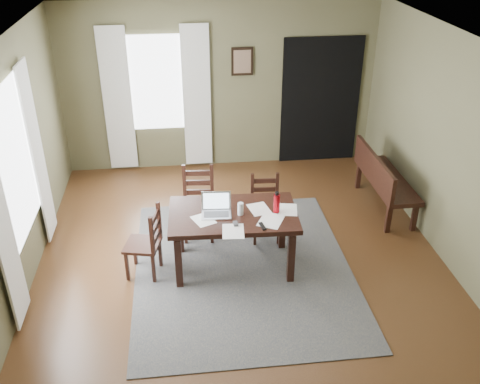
{
  "coord_description": "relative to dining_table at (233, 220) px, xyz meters",
  "views": [
    {
      "loc": [
        -0.66,
        -5.25,
        3.96
      ],
      "look_at": [
        0.0,
        0.3,
        0.9
      ],
      "focal_mm": 40.0,
      "sensor_mm": 36.0,
      "label": 1
    }
  ],
  "objects": [
    {
      "name": "tv_remote",
      "position": [
        0.29,
        -0.34,
        0.1
      ],
      "size": [
        0.07,
        0.16,
        0.02
      ],
      "primitive_type": "cube",
      "rotation": [
        0.0,
        0.0,
        0.17
      ],
      "color": "black",
      "rests_on": "dining_table"
    },
    {
      "name": "paper_b",
      "position": [
        0.41,
        -0.22,
        0.09
      ],
      "size": [
        0.37,
        0.4,
        0.0
      ],
      "primitive_type": "cube",
      "rotation": [
        0.0,
        0.0,
        -0.47
      ],
      "color": "white",
      "rests_on": "dining_table"
    },
    {
      "name": "room_shell",
      "position": [
        0.11,
        -0.07,
        1.14
      ],
      "size": [
        5.02,
        6.02,
        2.71
      ],
      "color": "brown",
      "rests_on": "ground"
    },
    {
      "name": "drinking_glass",
      "position": [
        0.08,
        -0.05,
        0.17
      ],
      "size": [
        0.08,
        0.08,
        0.15
      ],
      "primitive_type": "cylinder",
      "rotation": [
        0.0,
        0.0,
        0.25
      ],
      "color": "silver",
      "rests_on": "dining_table"
    },
    {
      "name": "ground",
      "position": [
        0.11,
        -0.07,
        -0.67
      ],
      "size": [
        5.0,
        6.0,
        0.01
      ],
      "color": "#492C16"
    },
    {
      "name": "paper_d",
      "position": [
        0.65,
        -0.01,
        0.09
      ],
      "size": [
        0.26,
        0.32,
        0.0
      ],
      "primitive_type": "cube",
      "rotation": [
        0.0,
        0.0,
        -0.18
      ],
      "color": "white",
      "rests_on": "dining_table"
    },
    {
      "name": "chair_back_right",
      "position": [
        0.49,
        0.6,
        -0.24
      ],
      "size": [
        0.4,
        0.4,
        0.87
      ],
      "rotation": [
        0.0,
        0.0,
        -0.04
      ],
      "color": "black",
      "rests_on": "rug"
    },
    {
      "name": "bench",
      "position": [
        2.25,
        1.16,
        -0.16
      ],
      "size": [
        0.48,
        1.5,
        0.85
      ],
      "rotation": [
        0.0,
        0.0,
        1.57
      ],
      "color": "black",
      "rests_on": "ground"
    },
    {
      "name": "computer_mouse",
      "position": [
        -0.0,
        -0.26,
        0.11
      ],
      "size": [
        0.05,
        0.09,
        0.03
      ],
      "primitive_type": "cube",
      "rotation": [
        0.0,
        0.0,
        0.08
      ],
      "color": "#3F3F42",
      "rests_on": "dining_table"
    },
    {
      "name": "window_left",
      "position": [
        -2.36,
        0.13,
        0.78
      ],
      "size": [
        0.01,
        1.3,
        1.7
      ],
      "color": "white",
      "rests_on": "ground"
    },
    {
      "name": "curtain_left_far",
      "position": [
        -2.33,
        0.95,
        0.53
      ],
      "size": [
        0.03,
        0.48,
        2.3
      ],
      "color": "silver",
      "rests_on": "ground"
    },
    {
      "name": "paper_a",
      "position": [
        -0.35,
        -0.12,
        0.09
      ],
      "size": [
        0.3,
        0.34,
        0.0
      ],
      "primitive_type": "cube",
      "rotation": [
        0.0,
        0.0,
        0.42
      ],
      "color": "white",
      "rests_on": "dining_table"
    },
    {
      "name": "curtain_back_right",
      "position": [
        -0.27,
        2.87,
        0.53
      ],
      "size": [
        0.44,
        0.03,
        2.3
      ],
      "color": "silver",
      "rests_on": "ground"
    },
    {
      "name": "curtain_left_near",
      "position": [
        -2.33,
        -0.69,
        0.53
      ],
      "size": [
        0.03,
        0.48,
        2.3
      ],
      "color": "silver",
      "rests_on": "ground"
    },
    {
      "name": "framed_picture",
      "position": [
        0.46,
        2.9,
        1.08
      ],
      "size": [
        0.34,
        0.03,
        0.44
      ],
      "color": "black",
      "rests_on": "ground"
    },
    {
      "name": "water_bottle",
      "position": [
        0.51,
        -0.04,
        0.21
      ],
      "size": [
        0.08,
        0.08,
        0.26
      ],
      "rotation": [
        0.0,
        0.0,
        -0.01
      ],
      "color": "#B20D18",
      "rests_on": "dining_table"
    },
    {
      "name": "window_back",
      "position": [
        -0.89,
        2.9,
        0.78
      ],
      "size": [
        1.0,
        0.01,
        1.5
      ],
      "color": "white",
      "rests_on": "ground"
    },
    {
      "name": "paper_e",
      "position": [
        -0.04,
        -0.4,
        0.09
      ],
      "size": [
        0.26,
        0.33,
        0.0
      ],
      "primitive_type": "cube",
      "rotation": [
        0.0,
        0.0,
        -0.08
      ],
      "color": "white",
      "rests_on": "dining_table"
    },
    {
      "name": "chair_end",
      "position": [
        -1.03,
        -0.04,
        -0.22
      ],
      "size": [
        0.47,
        0.47,
        0.89
      ],
      "rotation": [
        0.0,
        0.0,
        -1.8
      ],
      "color": "black",
      "rests_on": "rug"
    },
    {
      "name": "chair_back_left",
      "position": [
        -0.37,
        0.76,
        -0.19
      ],
      "size": [
        0.45,
        0.45,
        0.96
      ],
      "rotation": [
        0.0,
        0.0,
        -0.08
      ],
      "color": "black",
      "rests_on": "rug"
    },
    {
      "name": "dining_table",
      "position": [
        0.0,
        0.0,
        0.0
      ],
      "size": [
        1.53,
        0.96,
        0.75
      ],
      "rotation": [
        0.0,
        0.0,
        -0.04
      ],
      "color": "black",
      "rests_on": "rug"
    },
    {
      "name": "doorway_back",
      "position": [
        1.76,
        2.9,
        0.38
      ],
      "size": [
        1.3,
        0.03,
        2.1
      ],
      "color": "black",
      "rests_on": "ground"
    },
    {
      "name": "rug",
      "position": [
        0.11,
        -0.07,
        -0.66
      ],
      "size": [
        2.6,
        3.2,
        0.01
      ],
      "color": "#444444",
      "rests_on": "ground"
    },
    {
      "name": "laptop",
      "position": [
        -0.19,
        0.03,
        0.15
      ],
      "size": [
        0.36,
        0.3,
        0.23
      ],
      "rotation": [
        0.0,
        0.0,
        -0.08
      ],
      "color": "#B7B7BC",
      "rests_on": "dining_table"
    },
    {
      "name": "curtain_back_left",
      "position": [
        -1.51,
        2.87,
        0.53
      ],
      "size": [
        0.44,
        0.03,
        2.3
      ],
      "color": "silver",
      "rests_on": "ground"
    },
    {
      "name": "paper_c",
      "position": [
        0.32,
        0.05,
        0.09
      ],
      "size": [
        0.28,
        0.33,
        0.0
      ],
      "primitive_type": "cube",
      "rotation": [
        0.0,
        0.0,
        0.22
      ],
      "color": "white",
      "rests_on": "dining_table"
    }
  ]
}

